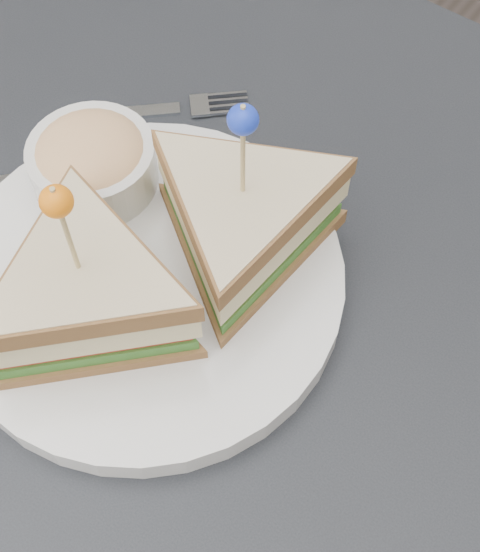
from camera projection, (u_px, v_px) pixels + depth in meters
name	position (u px, v px, depth m)	size (l,w,h in m)	color
ground_plane	(231.00, 542.00, 1.21)	(3.50, 3.50, 0.00)	#3F3833
table	(223.00, 358.00, 0.64)	(0.80, 0.80, 0.75)	black
plate_meal	(154.00, 252.00, 0.54)	(0.36, 0.36, 0.17)	white
cutlery_fork	(161.00, 110.00, 0.68)	(0.14, 0.13, 0.00)	silver
cutlery_knife	(103.00, 170.00, 0.64)	(0.16, 0.17, 0.01)	silver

